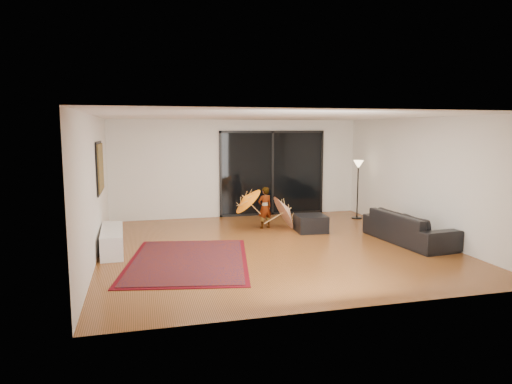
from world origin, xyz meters
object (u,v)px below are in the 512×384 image
object	(u,v)px
media_console	(112,240)
sofa	(409,227)
ottoman	(311,223)
child	(265,208)

from	to	relation	value
media_console	sofa	world-z (taller)	sofa
ottoman	child	world-z (taller)	child
sofa	child	bearing A→B (deg)	45.57
media_console	child	xyz separation A→B (m)	(3.55, 1.35, 0.29)
child	ottoman	bearing A→B (deg)	132.19
sofa	ottoman	world-z (taller)	sofa
child	sofa	bearing A→B (deg)	126.53
ottoman	sofa	bearing A→B (deg)	-42.02
sofa	ottoman	xyz separation A→B (m)	(-1.68, 1.51, -0.13)
media_console	ottoman	size ratio (longest dim) A/B	2.37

